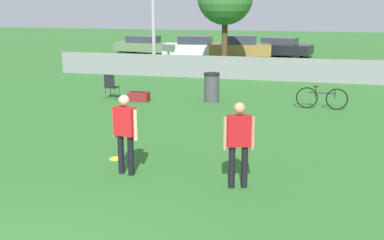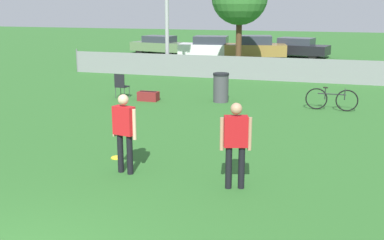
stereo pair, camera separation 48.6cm
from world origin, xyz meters
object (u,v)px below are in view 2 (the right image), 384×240
at_px(player_thrower_red, 124,127).
at_px(player_defender_red, 236,139).
at_px(folding_chair_sideline, 121,84).
at_px(parked_car_olive, 159,45).
at_px(frisbee_disc, 117,158).
at_px(gear_bag_sideline, 148,96).
at_px(trash_bin, 221,87).
at_px(bicycle_sideline, 332,99).
at_px(parked_car_tan, 255,48).
at_px(parked_car_white, 211,47).
at_px(parked_car_dark, 296,48).

bearing_deg(player_thrower_red, player_defender_red, 9.33).
distance_m(folding_chair_sideline, parked_car_olive, 16.72).
height_order(frisbee_disc, gear_bag_sideline, gear_bag_sideline).
bearing_deg(trash_bin, bicycle_sideline, -4.34).
height_order(trash_bin, parked_car_olive, parked_car_olive).
distance_m(player_thrower_red, folding_chair_sideline, 8.53).
height_order(gear_bag_sideline, parked_car_tan, parked_car_tan).
relative_size(frisbee_disc, trash_bin, 0.26).
xyz_separation_m(frisbee_disc, parked_car_olive, (-7.62, 22.89, 0.63)).
xyz_separation_m(parked_car_white, parked_car_dark, (5.47, 1.86, -0.05)).
distance_m(folding_chair_sideline, parked_car_dark, 17.49).
height_order(parked_car_olive, parked_car_dark, parked_car_dark).
bearing_deg(player_defender_red, folding_chair_sideline, 110.86).
height_order(player_thrower_red, parked_car_dark, player_thrower_red).
xyz_separation_m(player_defender_red, parked_car_white, (-6.53, 22.71, -0.32)).
bearing_deg(folding_chair_sideline, bicycle_sideline, -174.17).
xyz_separation_m(folding_chair_sideline, gear_bag_sideline, (1.19, -0.17, -0.36)).
bearing_deg(parked_car_dark, player_thrower_red, -81.47).
bearing_deg(gear_bag_sideline, folding_chair_sideline, 171.83).
bearing_deg(trash_bin, player_thrower_red, -90.94).
xyz_separation_m(frisbee_disc, gear_bag_sideline, (-1.89, 6.63, 0.16)).
bearing_deg(player_thrower_red, folding_chair_sideline, 129.12).
bearing_deg(parked_car_olive, gear_bag_sideline, -59.44).
relative_size(bicycle_sideline, parked_car_white, 0.40).
xyz_separation_m(parked_car_tan, parked_car_dark, (2.50, 1.66, -0.07)).
distance_m(bicycle_sideline, parked_car_olive, 20.18).
relative_size(folding_chair_sideline, gear_bag_sideline, 1.25).
bearing_deg(trash_bin, parked_car_dark, 85.66).
bearing_deg(bicycle_sideline, gear_bag_sideline, -176.03).
height_order(trash_bin, parked_car_white, parked_car_white).
bearing_deg(player_defender_red, player_thrower_red, 158.78).
distance_m(bicycle_sideline, gear_bag_sideline, 6.61).
bearing_deg(player_thrower_red, bicycle_sideline, 75.63).
bearing_deg(parked_car_olive, player_defender_red, -54.79).
height_order(frisbee_disc, parked_car_olive, parked_car_olive).
bearing_deg(gear_bag_sideline, bicycle_sideline, 2.47).
xyz_separation_m(player_thrower_red, parked_car_dark, (1.37, 24.40, -0.37)).
height_order(gear_bag_sideline, parked_car_dark, parked_car_dark).
relative_size(gear_bag_sideline, parked_car_olive, 0.18).
bearing_deg(parked_car_tan, frisbee_disc, -100.08).
bearing_deg(player_thrower_red, parked_car_tan, 106.16).
distance_m(frisbee_disc, parked_car_tan, 21.89).
bearing_deg(frisbee_disc, player_thrower_red, -53.95).
bearing_deg(bicycle_sideline, player_defender_red, -100.21).
height_order(player_thrower_red, parked_car_tan, player_thrower_red).
distance_m(player_thrower_red, parked_car_tan, 22.77).
height_order(bicycle_sideline, parked_car_tan, parked_car_tan).
bearing_deg(parked_car_tan, parked_car_white, 172.43).
distance_m(frisbee_disc, parked_car_white, 21.96).
xyz_separation_m(player_thrower_red, bicycle_sideline, (4.08, 7.78, -0.63)).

